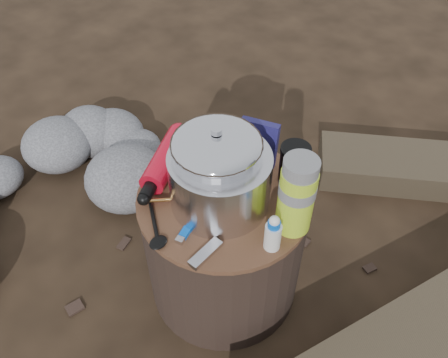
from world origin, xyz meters
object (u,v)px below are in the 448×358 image
Objects in this scene: camping_pot at (217,166)px; fuel_bottle at (166,159)px; stump at (224,245)px; travel_mug at (294,165)px; thermos at (297,196)px.

camping_pot is 0.19m from fuel_bottle.
travel_mug is (0.10, 0.16, 0.26)m from stump.
camping_pot reaches higher than fuel_bottle.
thermos is at bearing 10.89° from stump.
travel_mug is (-0.09, 0.13, -0.05)m from thermos.
fuel_bottle is 0.34m from travel_mug.
travel_mug is at bearing 124.10° from thermos.
thermos is (0.37, 0.05, 0.07)m from fuel_bottle.
camping_pot is 1.89× the size of travel_mug.
stump is 0.31m from camping_pot.
fuel_bottle is (-0.17, -0.01, -0.07)m from camping_pot.
travel_mug is at bearing 58.43° from stump.
camping_pot reaches higher than stump.
thermos reaches higher than stump.
camping_pot is 0.77× the size of fuel_bottle.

